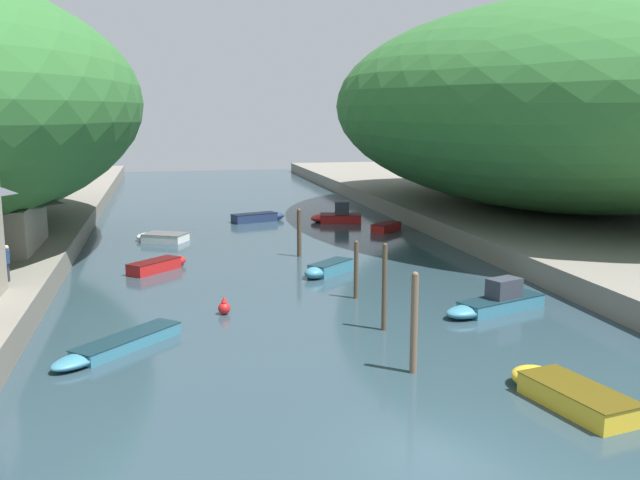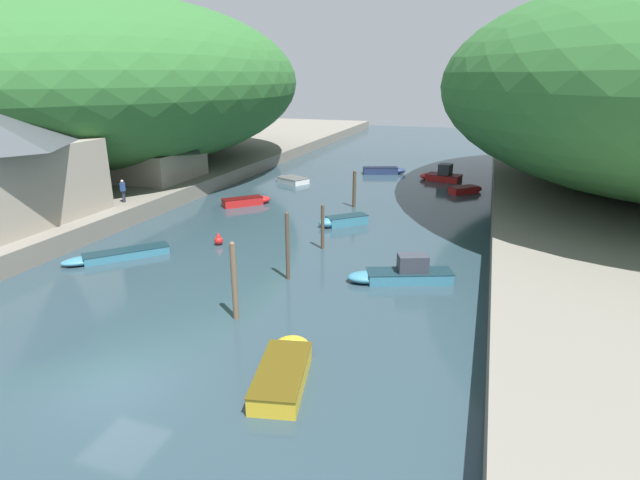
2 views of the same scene
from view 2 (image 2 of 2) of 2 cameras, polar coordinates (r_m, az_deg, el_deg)
The scene contains 20 objects.
water_surface at distance 44.63m, azimuth 3.17°, elevation 4.94°, with size 130.00×130.00×0.00m, color #283D47.
left_bank at distance 55.24m, azimuth -20.90°, elevation 7.08°, with size 22.00×120.00×1.31m.
hillside_left at distance 56.70m, azimuth -21.49°, elevation 16.34°, with size 33.01×46.22×16.42m.
boathouse_shed at distance 48.07m, azimuth -18.29°, elevation 9.15°, with size 6.76×7.96×4.01m.
boat_white_cruiser at distance 42.17m, azimuth -8.19°, elevation 4.43°, with size 3.68×3.70×0.66m.
boat_small_dinghy at distance 18.60m, azimuth -4.04°, elevation -14.32°, with size 2.50×4.88×0.70m.
boat_cabin_cruiser at distance 26.55m, azimuth 9.13°, elevation -3.83°, with size 5.62×3.19×1.48m.
boat_moored_right at distance 48.01m, azimuth 16.47°, elevation 5.56°, with size 3.22×3.12×0.63m.
boat_far_upstream at distance 55.58m, azimuth 7.49°, elevation 7.87°, with size 4.81×2.79×0.71m.
boat_navy_launch at distance 53.02m, azimuth 13.57°, elevation 7.19°, with size 4.48×2.75×1.73m.
boat_yellow_tender at distance 36.00m, azimuth 2.45°, elevation 2.20°, with size 3.48×3.34×0.68m.
boat_mid_channel at distance 50.70m, azimuth -3.42°, elevation 6.90°, with size 4.01×3.28×0.57m.
boat_far_right_bank at distance 31.81m, azimuth -22.51°, elevation -1.65°, with size 4.93×5.20×0.48m.
mooring_post_nearest at distance 22.14m, azimuth -9.78°, elevation -4.62°, with size 0.26×0.26×3.63m.
mooring_post_second at distance 26.11m, azimuth -3.74°, elevation -0.68°, with size 0.21×0.21×3.71m.
mooring_post_middle at distance 30.81m, azimuth 0.30°, elevation 1.55°, with size 0.22×0.22×2.88m.
mooring_post_farthest at distance 40.89m, azimuth 3.94°, elevation 5.88°, with size 0.29×0.29×3.05m.
channel_buoy_near at distance 32.51m, azimuth -11.51°, elevation 0.01°, with size 0.55×0.55×0.83m.
person_on_quay at distance 36.07m, azimuth -27.93°, elevation 3.27°, with size 0.33×0.43×1.69m.
person_by_boathouse at distance 39.86m, azimuth -21.60°, elevation 5.41°, with size 0.27×0.41×1.69m.
Camera 2 is at (11.48, -11.86, 10.39)m, focal length 28.00 mm.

